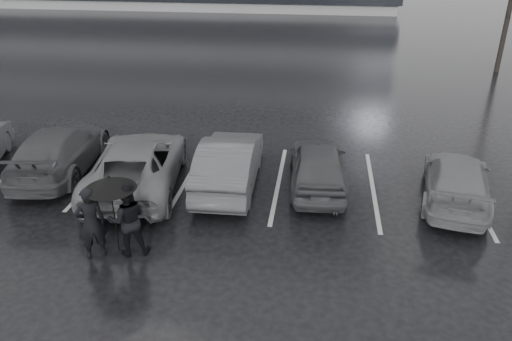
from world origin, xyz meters
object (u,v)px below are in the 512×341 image
object	(u,v)px
car_west_b	(137,164)
pedestrian_left	(91,223)
car_main	(318,165)
pedestrian_right	(128,219)
car_west_c	(59,150)
car_east	(456,180)
car_west_a	(229,162)

from	to	relation	value
car_west_b	pedestrian_left	bearing A→B (deg)	84.83
car_main	pedestrian_right	distance (m)	5.85
pedestrian_left	car_west_c	bearing A→B (deg)	-88.40
car_main	pedestrian_right	xyz separation A→B (m)	(-4.26, -4.00, 0.22)
car_main	car_west_c	world-z (taller)	car_west_c
car_west_c	pedestrian_left	distance (m)	5.19
car_east	pedestrian_right	size ratio (longest dim) A/B	2.36
car_main	car_east	size ratio (longest dim) A/B	0.94
car_west_c	pedestrian_right	bearing A→B (deg)	126.64
car_main	car_west_b	distance (m)	5.28
car_main	car_west_c	size ratio (longest dim) A/B	0.82
car_east	car_west_b	bearing A→B (deg)	13.13
car_west_c	pedestrian_right	world-z (taller)	pedestrian_right
car_west_a	car_west_c	distance (m)	5.44
car_main	pedestrian_right	bearing A→B (deg)	39.75
car_west_c	car_east	size ratio (longest dim) A/B	1.15
car_east	pedestrian_right	world-z (taller)	pedestrian_right
car_main	car_east	bearing A→B (deg)	171.16
car_west_a	car_west_b	world-z (taller)	car_west_a
car_east	car_west_c	bearing A→B (deg)	9.11
car_main	pedestrian_right	size ratio (longest dim) A/B	2.23
car_west_b	car_east	size ratio (longest dim) A/B	1.23
car_west_c	car_east	world-z (taller)	car_west_c
car_west_a	pedestrian_left	size ratio (longest dim) A/B	2.51
car_main	car_west_b	world-z (taller)	car_west_b
car_east	pedestrian_left	xyz separation A→B (m)	(-8.88, -3.88, 0.28)
car_west_c	pedestrian_left	bearing A→B (deg)	118.43
car_east	pedestrian_left	size ratio (longest dim) A/B	2.37
car_west_a	car_east	bearing A→B (deg)	177.59
pedestrian_right	car_west_b	bearing A→B (deg)	-93.73
car_west_a	pedestrian_left	distance (m)	4.68
car_west_b	pedestrian_left	xyz separation A→B (m)	(0.19, -3.53, 0.17)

